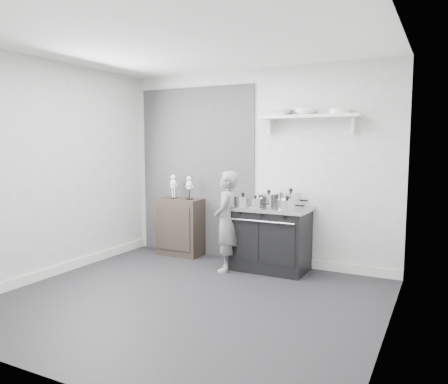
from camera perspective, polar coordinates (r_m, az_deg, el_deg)
The scene contains 16 objects.
ground at distance 4.85m, azimuth -4.75°, elevation -13.85°, with size 4.00×4.00×0.00m, color black.
room_shell at distance 4.73m, azimuth -4.89°, elevation 5.91°, with size 4.02×3.62×2.71m.
wall_shelf at distance 5.78m, azimuth 11.00°, elevation 9.55°, with size 1.30×0.26×0.24m.
stove at distance 5.85m, azimuth 5.92°, elevation -5.96°, with size 1.06×0.66×0.85m.
side_cabinet at distance 6.63m, azimuth -5.63°, elevation -4.54°, with size 0.66×0.38×0.85m, color black.
child at distance 5.73m, azimuth 0.30°, elevation -3.84°, with size 0.48×0.32×1.32m, color slate.
pot_front_left at distance 5.80m, azimuth 2.50°, elevation -1.13°, with size 0.33×0.25×0.17m.
pot_back_left at distance 5.88m, azimuth 5.87°, elevation -0.92°, with size 0.37×0.29×0.21m.
pot_back_right at distance 5.79m, azimuth 8.70°, elevation -0.92°, with size 0.38×0.29×0.24m.
pot_front_right at distance 5.50m, azimuth 8.27°, elevation -1.60°, with size 0.35×0.26×0.17m.
pot_front_center at distance 5.66m, azimuth 4.14°, elevation -1.37°, with size 0.29×0.20×0.16m.
skeleton_full at distance 6.61m, azimuth -6.64°, elevation 0.94°, with size 0.11×0.07×0.41m, color silver, non-canonical shape.
skeleton_torso at distance 6.46m, azimuth -4.57°, elevation 0.79°, with size 0.11×0.07×0.40m, color silver, non-canonical shape.
bowl_large at distance 5.90m, azimuth 7.24°, elevation 10.25°, with size 0.33×0.33×0.08m, color white.
bowl_small at distance 5.79m, azimuth 10.54°, elevation 10.26°, with size 0.25×0.25×0.08m, color white.
plate_stack at distance 5.68m, azimuth 14.93°, elevation 10.14°, with size 0.27×0.27×0.06m, color silver.
Camera 1 is at (2.42, -3.86, 1.67)m, focal length 35.00 mm.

